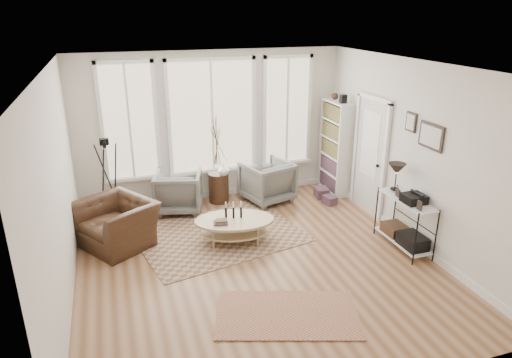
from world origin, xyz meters
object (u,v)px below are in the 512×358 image
object	(u,v)px
low_shelf	(405,218)
side_table	(218,163)
coffee_table	(234,224)
bookcase	(335,147)
armchair_left	(179,191)
accent_chair	(117,223)
armchair_right	(267,181)

from	to	relation	value
low_shelf	side_table	bearing A→B (deg)	131.04
low_shelf	coffee_table	xyz separation A→B (m)	(-2.52, 1.00, -0.19)
coffee_table	side_table	world-z (taller)	side_table
bookcase	armchair_left	world-z (taller)	bookcase
armchair_left	side_table	world-z (taller)	side_table
coffee_table	accent_chair	world-z (taller)	accent_chair
bookcase	armchair_left	xyz separation A→B (m)	(-3.23, 0.01, -0.56)
coffee_table	armchair_left	world-z (taller)	armchair_left
side_table	accent_chair	bearing A→B (deg)	-148.62
armchair_left	accent_chair	size ratio (longest dim) A/B	0.76
low_shelf	accent_chair	xyz separation A→B (m)	(-4.33, 1.51, -0.14)
coffee_table	armchair_left	distance (m)	1.67
armchair_right	accent_chair	size ratio (longest dim) A/B	0.78
armchair_right	accent_chair	bearing A→B (deg)	2.21
armchair_right	bookcase	bearing A→B (deg)	165.79
bookcase	low_shelf	xyz separation A→B (m)	(-0.06, -2.52, -0.44)
side_table	low_shelf	bearing A→B (deg)	-48.96
side_table	bookcase	bearing A→B (deg)	-4.55
low_shelf	armchair_left	size ratio (longest dim) A/B	1.52
armchair_left	armchair_right	size ratio (longest dim) A/B	0.97
coffee_table	low_shelf	bearing A→B (deg)	-21.57
armchair_left	armchair_right	xyz separation A→B (m)	(1.74, -0.06, 0.01)
armchair_right	coffee_table	bearing A→B (deg)	37.55
low_shelf	side_table	size ratio (longest dim) A/B	0.79
armchair_left	low_shelf	bearing A→B (deg)	157.11
coffee_table	side_table	size ratio (longest dim) A/B	0.85
coffee_table	side_table	distance (m)	1.79
bookcase	accent_chair	xyz separation A→B (m)	(-4.39, -1.01, -0.59)
bookcase	coffee_table	world-z (taller)	bookcase
coffee_table	armchair_right	distance (m)	1.83
low_shelf	accent_chair	world-z (taller)	low_shelf
coffee_table	accent_chair	distance (m)	1.89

